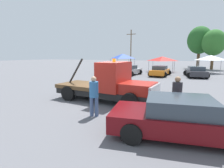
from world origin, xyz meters
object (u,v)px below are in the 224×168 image
(parked_car_silver, at_px, (130,70))
(parked_car_orange, at_px, (160,71))
(person_near_truck, at_px, (177,94))
(parked_car_teal, at_px, (108,69))
(person_at_hood, at_px, (94,93))
(tree_left, at_px, (214,43))
(foreground_car, at_px, (185,118))
(parked_car_charcoal, at_px, (196,72))
(utility_pole, at_px, (131,47))
(tow_truck, at_px, (110,85))
(tree_center, at_px, (200,40))
(canopy_tent_white, at_px, (211,58))
(canopy_tent_blue, at_px, (123,56))
(canopy_tent_red, at_px, (162,59))

(parked_car_silver, height_order, parked_car_orange, same)
(person_near_truck, relative_size, parked_car_teal, 0.38)
(person_at_hood, relative_size, tree_left, 0.24)
(foreground_car, distance_m, parked_car_charcoal, 18.13)
(person_near_truck, bearing_deg, parked_car_teal, -173.06)
(parked_car_silver, height_order, utility_pole, utility_pole)
(tow_truck, bearing_deg, parked_car_silver, 108.25)
(person_near_truck, bearing_deg, utility_pole, 173.86)
(parked_car_silver, height_order, tree_left, tree_left)
(person_near_truck, xyz_separation_m, tree_left, (4.54, 30.34, 3.92))
(tree_center, bearing_deg, tow_truck, -100.90)
(tow_truck, relative_size, tree_center, 0.74)
(parked_car_teal, distance_m, utility_pole, 17.91)
(tow_truck, height_order, foreground_car, tow_truck)
(foreground_car, height_order, tree_left, tree_left)
(parked_car_charcoal, distance_m, tree_left, 14.99)
(utility_pole, bearing_deg, canopy_tent_white, -33.51)
(person_near_truck, xyz_separation_m, canopy_tent_blue, (-10.55, 22.34, 1.47))
(parked_car_charcoal, bearing_deg, tow_truck, 153.13)
(parked_car_teal, distance_m, canopy_tent_blue, 6.88)
(parked_car_orange, bearing_deg, tree_left, -23.20)
(tree_left, bearing_deg, person_at_hood, -104.08)
(person_near_truck, distance_m, canopy_tent_blue, 24.75)
(parked_car_silver, xyz_separation_m, canopy_tent_blue, (-3.65, 7.28, 1.88))
(person_at_hood, bearing_deg, parked_car_silver, -6.87)
(tow_truck, xyz_separation_m, parked_car_silver, (-3.16, 13.67, -0.33))
(person_at_hood, bearing_deg, canopy_tent_red, -18.84)
(person_at_hood, distance_m, tree_left, 32.73)
(canopy_tent_blue, relative_size, canopy_tent_white, 1.04)
(parked_car_teal, bearing_deg, canopy_tent_white, -72.39)
(person_at_hood, relative_size, parked_car_silver, 0.41)
(parked_car_silver, xyz_separation_m, tree_left, (11.44, 15.28, 4.32))
(parked_car_silver, bearing_deg, parked_car_teal, 87.27)
(tree_left, relative_size, utility_pole, 0.86)
(person_near_truck, height_order, person_at_hood, person_near_truck)
(parked_car_silver, distance_m, canopy_tent_blue, 8.36)
(canopy_tent_blue, bearing_deg, parked_car_orange, -41.15)
(person_near_truck, height_order, utility_pole, utility_pole)
(tow_truck, height_order, tree_center, tree_center)
(tow_truck, distance_m, person_at_hood, 2.60)
(tow_truck, relative_size, canopy_tent_red, 1.71)
(utility_pole, bearing_deg, canopy_tent_red, -52.35)
(canopy_tent_white, xyz_separation_m, tree_center, (-1.24, 9.93, 3.33))
(parked_car_teal, distance_m, tree_left, 21.37)
(parked_car_silver, bearing_deg, canopy_tent_white, -46.24)
(parked_car_teal, height_order, canopy_tent_blue, canopy_tent_blue)
(person_near_truck, distance_m, utility_pole, 35.51)
(parked_car_silver, bearing_deg, person_at_hood, -159.83)
(person_at_hood, relative_size, tree_center, 0.21)
(person_at_hood, distance_m, canopy_tent_blue, 24.64)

